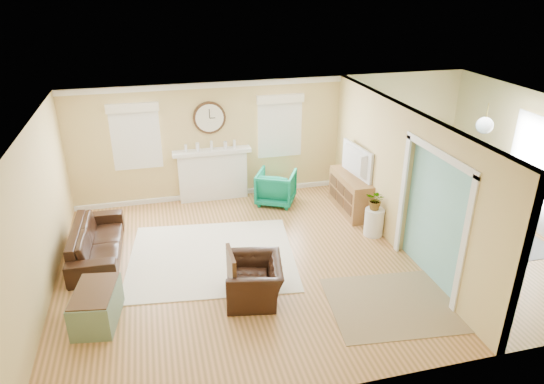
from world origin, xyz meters
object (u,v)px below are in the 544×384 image
object	(u,v)px
green_chair	(276,187)
dining_table	(468,212)
sofa	(97,241)
credenza	(351,193)
eames_chair	(254,280)

from	to	relation	value
green_chair	dining_table	world-z (taller)	green_chair
sofa	dining_table	size ratio (longest dim) A/B	1.02
credenza	sofa	bearing A→B (deg)	-173.10
eames_chair	dining_table	distance (m)	4.73
eames_chair	green_chair	xyz separation A→B (m)	(1.21, 3.28, 0.05)
green_chair	dining_table	distance (m)	3.96
credenza	dining_table	size ratio (longest dim) A/B	0.69
eames_chair	dining_table	xyz separation A→B (m)	(4.58, 1.20, 0.04)
eames_chair	credenza	world-z (taller)	credenza
sofa	eames_chair	size ratio (longest dim) A/B	2.11
sofa	eames_chair	distance (m)	3.10
sofa	dining_table	bearing A→B (deg)	-93.92
eames_chair	green_chair	bearing A→B (deg)	170.16
credenza	eames_chair	bearing A→B (deg)	-136.52
green_chair	credenza	bearing A→B (deg)	178.99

